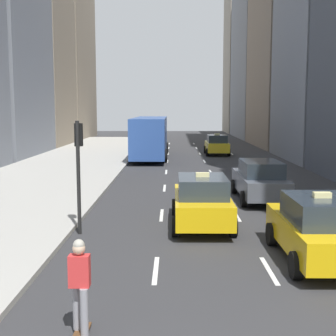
{
  "coord_description": "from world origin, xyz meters",
  "views": [
    {
      "loc": [
        0.22,
        -3.14,
        3.97
      ],
      "look_at": [
        0.02,
        15.97,
        1.53
      ],
      "focal_mm": 50.0,
      "sensor_mm": 36.0,
      "label": 1
    }
  ],
  "objects_px": {
    "taxi_third": "(202,201)",
    "traffic_light_pole": "(79,158)",
    "taxi_lead": "(318,228)",
    "taxi_second": "(217,145)",
    "sedan_black_near": "(260,180)",
    "skateboarder": "(80,283)",
    "city_bus": "(150,136)"
  },
  "relations": [
    {
      "from": "sedan_black_near",
      "to": "city_bus",
      "type": "xyz_separation_m",
      "value": [
        -5.61,
        17.51,
        0.9
      ]
    },
    {
      "from": "taxi_third",
      "to": "sedan_black_near",
      "type": "distance_m",
      "value": 5.4
    },
    {
      "from": "taxi_third",
      "to": "skateboarder",
      "type": "bearing_deg",
      "value": -108.57
    },
    {
      "from": "skateboarder",
      "to": "taxi_second",
      "type": "bearing_deg",
      "value": 80.57
    },
    {
      "from": "city_bus",
      "to": "skateboarder",
      "type": "bearing_deg",
      "value": -89.58
    },
    {
      "from": "sedan_black_near",
      "to": "traffic_light_pole",
      "type": "bearing_deg",
      "value": -140.75
    },
    {
      "from": "taxi_lead",
      "to": "sedan_black_near",
      "type": "xyz_separation_m",
      "value": [
        0.0,
        8.23,
        0.01
      ]
    },
    {
      "from": "taxi_second",
      "to": "traffic_light_pole",
      "type": "height_order",
      "value": "traffic_light_pole"
    },
    {
      "from": "skateboarder",
      "to": "traffic_light_pole",
      "type": "xyz_separation_m",
      "value": [
        -1.36,
        6.82,
        1.45
      ]
    },
    {
      "from": "taxi_third",
      "to": "skateboarder",
      "type": "distance_m",
      "value": 8.14
    },
    {
      "from": "city_bus",
      "to": "traffic_light_pole",
      "type": "distance_m",
      "value": 23.06
    },
    {
      "from": "taxi_third",
      "to": "sedan_black_near",
      "type": "xyz_separation_m",
      "value": [
        2.8,
        4.62,
        0.01
      ]
    },
    {
      "from": "taxi_second",
      "to": "taxi_third",
      "type": "relative_size",
      "value": 1.0
    },
    {
      "from": "taxi_second",
      "to": "sedan_black_near",
      "type": "relative_size",
      "value": 0.9
    },
    {
      "from": "taxi_third",
      "to": "traffic_light_pole",
      "type": "bearing_deg",
      "value": -167.23
    },
    {
      "from": "city_bus",
      "to": "skateboarder",
      "type": "height_order",
      "value": "city_bus"
    },
    {
      "from": "traffic_light_pole",
      "to": "taxi_lead",
      "type": "bearing_deg",
      "value": -21.95
    },
    {
      "from": "taxi_third",
      "to": "traffic_light_pole",
      "type": "xyz_separation_m",
      "value": [
        -3.95,
        -0.9,
        1.53
      ]
    },
    {
      "from": "taxi_second",
      "to": "traffic_light_pole",
      "type": "bearing_deg",
      "value": -104.75
    },
    {
      "from": "taxi_third",
      "to": "sedan_black_near",
      "type": "bearing_deg",
      "value": 58.78
    },
    {
      "from": "skateboarder",
      "to": "taxi_third",
      "type": "bearing_deg",
      "value": 71.43
    },
    {
      "from": "taxi_lead",
      "to": "taxi_second",
      "type": "height_order",
      "value": "same"
    },
    {
      "from": "sedan_black_near",
      "to": "city_bus",
      "type": "bearing_deg",
      "value": 107.77
    },
    {
      "from": "taxi_lead",
      "to": "taxi_third",
      "type": "distance_m",
      "value": 4.57
    },
    {
      "from": "taxi_second",
      "to": "sedan_black_near",
      "type": "distance_m",
      "value": 20.13
    },
    {
      "from": "taxi_lead",
      "to": "traffic_light_pole",
      "type": "bearing_deg",
      "value": 158.05
    },
    {
      "from": "taxi_third",
      "to": "city_bus",
      "type": "height_order",
      "value": "city_bus"
    },
    {
      "from": "skateboarder",
      "to": "traffic_light_pole",
      "type": "bearing_deg",
      "value": 101.24
    },
    {
      "from": "taxi_lead",
      "to": "taxi_third",
      "type": "bearing_deg",
      "value": 127.76
    },
    {
      "from": "taxi_third",
      "to": "city_bus",
      "type": "bearing_deg",
      "value": 97.24
    },
    {
      "from": "sedan_black_near",
      "to": "city_bus",
      "type": "height_order",
      "value": "city_bus"
    },
    {
      "from": "taxi_lead",
      "to": "skateboarder",
      "type": "bearing_deg",
      "value": -142.73
    }
  ]
}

